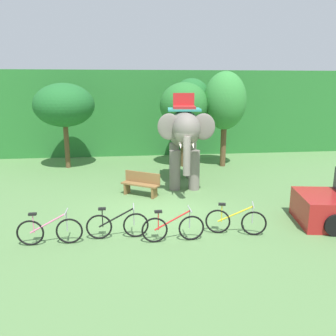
% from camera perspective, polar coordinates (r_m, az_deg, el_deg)
% --- Properties ---
extents(ground_plane, '(80.00, 80.00, 0.00)m').
position_cam_1_polar(ground_plane, '(11.48, -1.02, -7.55)').
color(ground_plane, '#567F47').
extents(foliage_hedge, '(36.00, 6.00, 4.91)m').
position_cam_1_polar(foliage_hedge, '(23.28, -4.23, 9.47)').
color(foliage_hedge, '#28702D').
rests_on(foliage_hedge, ground).
extents(tree_far_left, '(2.94, 2.94, 4.20)m').
position_cam_1_polar(tree_far_left, '(17.95, -16.72, 9.84)').
color(tree_far_left, brown).
rests_on(tree_far_left, ground).
extents(tree_center, '(2.43, 2.43, 4.24)m').
position_cam_1_polar(tree_center, '(17.56, 2.66, 10.18)').
color(tree_center, brown).
rests_on(tree_center, ground).
extents(tree_center_left, '(2.10, 2.10, 4.44)m').
position_cam_1_polar(tree_center_left, '(18.40, 3.86, 10.80)').
color(tree_center_left, brown).
rests_on(tree_center_left, ground).
extents(tree_right, '(2.11, 2.11, 4.77)m').
position_cam_1_polar(tree_right, '(17.78, 9.33, 10.77)').
color(tree_right, brown).
rests_on(tree_right, ground).
extents(elephant, '(2.13, 4.22, 3.78)m').
position_cam_1_polar(elephant, '(14.14, 2.69, 5.73)').
color(elephant, slate).
rests_on(elephant, ground).
extents(bike_pink, '(1.71, 0.52, 0.92)m').
position_cam_1_polar(bike_pink, '(9.79, -18.88, -9.76)').
color(bike_pink, black).
rests_on(bike_pink, ground).
extents(bike_black, '(1.71, 0.52, 0.92)m').
position_cam_1_polar(bike_black, '(9.73, -8.32, -9.26)').
color(bike_black, black).
rests_on(bike_black, ground).
extents(bike_red, '(1.71, 0.52, 0.92)m').
position_cam_1_polar(bike_red, '(9.45, 0.82, -9.83)').
color(bike_red, black).
rests_on(bike_red, ground).
extents(bike_yellow, '(1.66, 0.62, 0.92)m').
position_cam_1_polar(bike_yellow, '(10.06, 11.05, -8.61)').
color(bike_yellow, black).
rests_on(bike_yellow, ground).
extents(wooden_bench, '(1.48, 1.16, 0.89)m').
position_cam_1_polar(wooden_bench, '(13.23, -4.44, -2.50)').
color(wooden_bench, brown).
rests_on(wooden_bench, ground).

